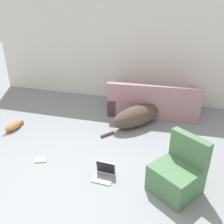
% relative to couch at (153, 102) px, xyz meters
% --- Properties ---
extents(ground_plane, '(20.00, 20.00, 0.00)m').
position_rel_couch_xyz_m(ground_plane, '(-0.92, -3.06, -0.25)').
color(ground_plane, gray).
extents(wall_back, '(6.84, 0.06, 2.50)m').
position_rel_couch_xyz_m(wall_back, '(-0.92, 0.69, 1.00)').
color(wall_back, silver).
rests_on(wall_back, ground_plane).
extents(couch, '(2.07, 1.08, 0.79)m').
position_rel_couch_xyz_m(couch, '(0.00, 0.00, 0.00)').
color(couch, '#A3757A').
rests_on(couch, ground_plane).
extents(dog, '(1.20, 1.40, 0.43)m').
position_rel_couch_xyz_m(dog, '(-0.22, -0.69, -0.04)').
color(dog, '#4C3D33').
rests_on(dog, ground_plane).
extents(cat, '(0.24, 0.61, 0.16)m').
position_rel_couch_xyz_m(cat, '(-2.66, -1.54, -0.17)').
color(cat, '#BC7A47').
rests_on(cat, ground_plane).
extents(laptop_open, '(0.32, 0.28, 0.24)m').
position_rel_couch_xyz_m(laptop_open, '(-0.42, -2.47, -0.17)').
color(laptop_open, gray).
rests_on(laptop_open, ground_plane).
extents(book_cream, '(0.21, 0.18, 0.02)m').
position_rel_couch_xyz_m(book_cream, '(-1.57, -2.38, -0.24)').
color(book_cream, beige).
rests_on(book_cream, ground_plane).
extents(side_chair, '(0.83, 0.83, 0.82)m').
position_rel_couch_xyz_m(side_chair, '(0.64, -2.46, 0.02)').
color(side_chair, '#4C754C').
rests_on(side_chair, ground_plane).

